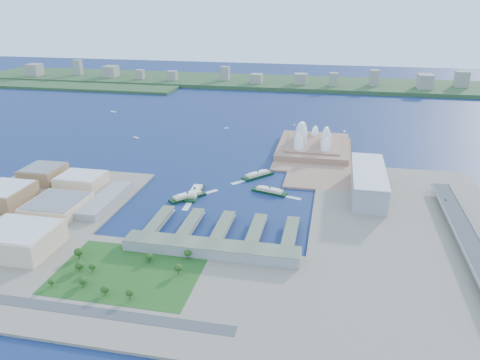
% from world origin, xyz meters
% --- Properties ---
extents(ground, '(3000.00, 3000.00, 0.00)m').
position_xyz_m(ground, '(0.00, 0.00, 0.00)').
color(ground, '#0E1E44').
rests_on(ground, ground).
extents(west_land, '(220.00, 390.00, 3.00)m').
position_xyz_m(west_land, '(-250.00, -105.00, 1.50)').
color(west_land, gray).
rests_on(west_land, ground).
extents(south_land, '(720.00, 180.00, 3.00)m').
position_xyz_m(south_land, '(0.00, -210.00, 1.50)').
color(south_land, gray).
rests_on(south_land, ground).
extents(east_land, '(240.00, 500.00, 3.00)m').
position_xyz_m(east_land, '(240.00, -50.00, 1.50)').
color(east_land, gray).
rests_on(east_land, ground).
extents(peninsula, '(135.00, 220.00, 3.00)m').
position_xyz_m(peninsula, '(107.50, 260.00, 1.50)').
color(peninsula, '#946951').
rests_on(peninsula, ground).
extents(far_shore, '(2200.00, 260.00, 12.00)m').
position_xyz_m(far_shore, '(0.00, 980.00, 6.00)').
color(far_shore, '#2D4926').
rests_on(far_shore, ground).
extents(opera_house, '(134.00, 180.00, 58.00)m').
position_xyz_m(opera_house, '(105.00, 280.00, 32.00)').
color(opera_house, white).
rests_on(opera_house, peninsula).
extents(toaster_building, '(45.00, 155.00, 35.00)m').
position_xyz_m(toaster_building, '(195.00, 80.00, 20.50)').
color(toaster_building, gray).
rests_on(toaster_building, east_land).
extents(expressway, '(26.00, 340.00, 11.85)m').
position_xyz_m(expressway, '(300.00, -60.00, 8.93)').
color(expressway, gray).
rests_on(expressway, east_land).
extents(west_buildings, '(200.00, 280.00, 27.00)m').
position_xyz_m(west_buildings, '(-250.00, -70.00, 16.50)').
color(west_buildings, olive).
rests_on(west_buildings, west_land).
extents(ferry_wharves, '(184.00, 90.00, 9.30)m').
position_xyz_m(ferry_wharves, '(14.00, -75.00, 4.65)').
color(ferry_wharves, '#545E47').
rests_on(ferry_wharves, ground).
extents(terminal_building, '(200.00, 28.00, 12.00)m').
position_xyz_m(terminal_building, '(15.00, -135.00, 9.00)').
color(terminal_building, gray).
rests_on(terminal_building, south_land).
extents(park, '(150.00, 110.00, 16.00)m').
position_xyz_m(park, '(-60.00, -190.00, 11.00)').
color(park, '#194714').
rests_on(park, south_land).
extents(far_skyline, '(1900.00, 140.00, 55.00)m').
position_xyz_m(far_skyline, '(0.00, 960.00, 39.50)').
color(far_skyline, gray).
rests_on(far_skyline, far_shore).
extents(ferry_a, '(17.58, 61.22, 11.48)m').
position_xyz_m(ferry_a, '(-53.66, 30.10, 5.74)').
color(ferry_a, black).
rests_on(ferry_a, ground).
extents(ferry_b, '(48.35, 52.34, 10.76)m').
position_xyz_m(ferry_b, '(25.20, 120.64, 5.38)').
color(ferry_b, black).
rests_on(ferry_b, ground).
extents(ferry_c, '(47.86, 52.14, 10.69)m').
position_xyz_m(ferry_c, '(-59.89, 14.40, 5.34)').
color(ferry_c, black).
rests_on(ferry_c, ground).
extents(ferry_d, '(55.33, 28.61, 10.15)m').
position_xyz_m(ferry_d, '(53.46, 58.49, 5.07)').
color(ferry_d, black).
rests_on(ferry_d, ground).
extents(boat_a, '(14.19, 9.48, 2.72)m').
position_xyz_m(boat_a, '(-258.45, 289.97, 1.36)').
color(boat_a, white).
rests_on(boat_a, ground).
extents(boat_b, '(10.32, 4.79, 2.68)m').
position_xyz_m(boat_b, '(-92.72, 399.94, 1.34)').
color(boat_b, white).
rests_on(boat_b, ground).
extents(boat_c, '(4.42, 12.98, 2.88)m').
position_xyz_m(boat_c, '(163.62, 426.25, 1.44)').
color(boat_c, white).
rests_on(boat_c, ground).
extents(boat_d, '(16.80, 8.51, 2.78)m').
position_xyz_m(boat_d, '(-408.89, 497.32, 1.39)').
color(boat_d, white).
rests_on(boat_d, ground).
extents(boat_e, '(4.67, 9.81, 2.31)m').
position_xyz_m(boat_e, '(52.03, 459.45, 1.16)').
color(boat_e, white).
rests_on(boat_e, ground).
extents(car_c, '(1.65, 4.06, 1.18)m').
position_xyz_m(car_c, '(296.00, 46.06, 15.44)').
color(car_c, slate).
rests_on(car_c, expressway).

